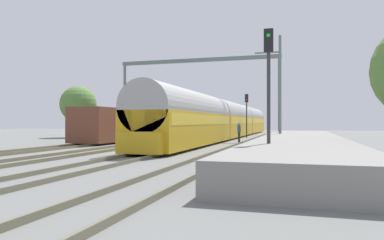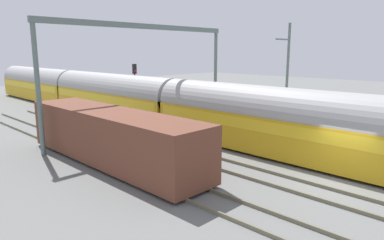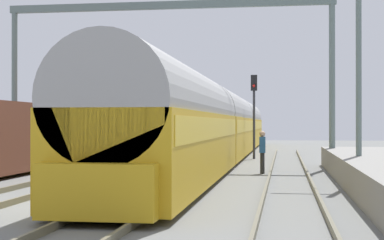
{
  "view_description": "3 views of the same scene",
  "coord_description": "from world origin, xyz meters",
  "views": [
    {
      "loc": [
        9.5,
        -19.63,
        1.75
      ],
      "look_at": [
        1.9,
        5.97,
        1.88
      ],
      "focal_mm": 34.19,
      "sensor_mm": 36.0,
      "label": 1
    },
    {
      "loc": [
        -15.63,
        -5.81,
        5.97
      ],
      "look_at": [
        -0.28,
        9.21,
        1.71
      ],
      "focal_mm": 32.54,
      "sensor_mm": 36.0,
      "label": 2
    },
    {
      "loc": [
        5.52,
        -14.66,
        2.04
      ],
      "look_at": [
        0.95,
        15.84,
        2.21
      ],
      "focal_mm": 57.58,
      "sensor_mm": 36.0,
      "label": 3
    }
  ],
  "objects": [
    {
      "name": "railway_signal_far",
      "position": [
        3.82,
        20.68,
        3.09
      ],
      "size": [
        0.36,
        0.3,
        4.81
      ],
      "color": "#2D2D33",
      "rests_on": "ground"
    },
    {
      "name": "catenary_pole_east_mid",
      "position": [
        8.05,
        7.42,
        4.15
      ],
      "size": [
        1.9,
        0.2,
        8.0
      ],
      "color": "slate",
      "rests_on": "ground"
    },
    {
      "name": "person_crossing",
      "position": [
        4.65,
        10.36,
        1.03
      ],
      "size": [
        0.26,
        0.41,
        1.73
      ],
      "rotation": [
        0.0,
        0.0,
        4.77
      ],
      "color": "#282828",
      "rests_on": "ground"
    },
    {
      "name": "freight_car",
      "position": [
        -5.7,
        9.96,
        1.47
      ],
      "size": [
        2.8,
        13.0,
        2.7
      ],
      "color": "brown",
      "rests_on": "ground"
    },
    {
      "name": "track_far_east",
      "position": [
        5.7,
        0.0,
        0.08
      ],
      "size": [
        1.52,
        60.0,
        0.16
      ],
      "color": "#67624D",
      "rests_on": "ground"
    },
    {
      "name": "track_east",
      "position": [
        1.9,
        0.0,
        0.08
      ],
      "size": [
        1.52,
        60.0,
        0.16
      ],
      "color": "#67624D",
      "rests_on": "ground"
    },
    {
      "name": "passenger_train",
      "position": [
        1.9,
        21.44,
        1.97
      ],
      "size": [
        2.93,
        49.2,
        3.82
      ],
      "color": "gold",
      "rests_on": "ground"
    },
    {
      "name": "ground",
      "position": [
        0.0,
        0.0,
        0.0
      ],
      "size": [
        120.0,
        120.0,
        0.0
      ],
      "primitive_type": "plane",
      "color": "slate"
    },
    {
      "name": "catenary_gantry",
      "position": [
        0.0,
        14.16,
        5.86
      ],
      "size": [
        15.8,
        0.28,
        7.86
      ],
      "color": "slate",
      "rests_on": "ground"
    }
  ]
}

